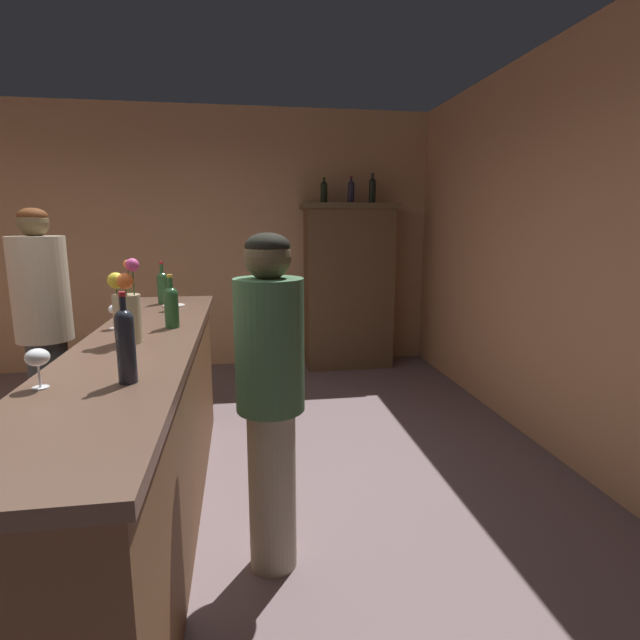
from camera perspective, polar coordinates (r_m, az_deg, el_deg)
The scene contains 18 objects.
floor at distance 3.11m, azimuth -24.30°, elevation -21.13°, with size 8.12×8.12×0.00m, color slate.
wall_back at distance 5.78m, azimuth -17.22°, elevation 8.75°, with size 6.01×0.12×2.85m, color tan.
wall_right at distance 3.36m, azimuth 32.06°, elevation 6.27°, with size 0.12×6.37×2.85m, color tan.
bar_counter at distance 2.77m, azimuth -19.44°, elevation -12.62°, with size 0.56×3.03×1.04m.
display_cabinet at distance 5.56m, azimuth 3.30°, elevation 4.21°, with size 1.04×0.47×1.83m.
wine_bottle_pinot at distance 1.90m, azimuth -21.52°, elevation -2.42°, with size 0.07×0.07×0.33m.
wine_bottle_riesling at distance 2.85m, azimuth -16.78°, elevation 1.67°, with size 0.08×0.08×0.30m.
wine_bottle_syrah at distance 3.74m, azimuth -17.71°, elevation 3.75°, with size 0.07×0.07×0.30m.
wine_glass_front at distance 1.98m, azimuth -29.82°, elevation -3.86°, with size 0.08×0.08×0.14m.
wine_glass_mid at distance 2.93m, azimuth -22.59°, elevation 0.94°, with size 0.07×0.07×0.14m.
wine_glass_rear at distance 3.42m, azimuth -16.87°, elevation 2.97°, with size 0.07×0.07×0.16m.
flower_arrangement at distance 2.55m, azimuth -21.41°, elevation 1.21°, with size 0.15×0.14×0.41m.
cheese_plate at distance 3.59m, azimuth -16.51°, elevation 1.60°, with size 0.15×0.15×0.01m, color white.
display_bottle_left at distance 5.48m, azimuth 0.45°, elevation 14.66°, with size 0.07×0.07×0.29m.
display_bottle_midleft at distance 5.54m, azimuth 3.59°, elevation 14.65°, with size 0.07×0.07×0.29m.
display_bottle_center at distance 5.60m, azimuth 6.06°, elevation 14.75°, with size 0.08×0.08×0.32m.
patron_by_cabinet at distance 3.65m, azimuth -29.17°, elevation -0.94°, with size 0.34×0.34×1.71m.
bartender at distance 2.24m, azimuth -5.75°, elevation -7.88°, with size 0.31×0.31×1.57m.
Camera 1 is at (0.81, -2.54, 1.61)m, focal length 27.73 mm.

